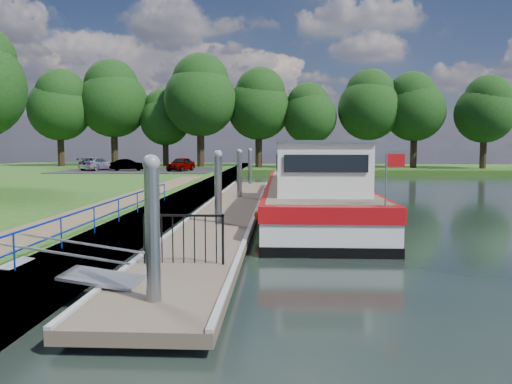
{
  "coord_description": "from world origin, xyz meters",
  "views": [
    {
      "loc": [
        2.21,
        -8.89,
        3.09
      ],
      "look_at": [
        1.29,
        9.38,
        1.4
      ],
      "focal_mm": 35.0,
      "sensor_mm": 36.0,
      "label": 1
    }
  ],
  "objects_px": {
    "barge": "(310,188)",
    "car_b": "(128,165)",
    "car_a": "(181,164)",
    "pontoon": "(231,212)",
    "car_c": "(97,164)"
  },
  "relations": [
    {
      "from": "barge",
      "to": "car_b",
      "type": "bearing_deg",
      "value": 126.04
    },
    {
      "from": "barge",
      "to": "car_a",
      "type": "height_order",
      "value": "barge"
    },
    {
      "from": "pontoon",
      "to": "car_c",
      "type": "distance_m",
      "value": 28.4
    },
    {
      "from": "car_a",
      "to": "car_b",
      "type": "bearing_deg",
      "value": -167.67
    },
    {
      "from": "pontoon",
      "to": "car_c",
      "type": "bearing_deg",
      "value": 122.06
    },
    {
      "from": "car_a",
      "to": "car_b",
      "type": "relative_size",
      "value": 1.13
    },
    {
      "from": "barge",
      "to": "car_a",
      "type": "distance_m",
      "value": 23.54
    },
    {
      "from": "barge",
      "to": "pontoon",
      "type": "bearing_deg",
      "value": -149.86
    },
    {
      "from": "barge",
      "to": "car_c",
      "type": "relative_size",
      "value": 5.19
    },
    {
      "from": "barge",
      "to": "car_a",
      "type": "xyz_separation_m",
      "value": [
        -10.51,
        21.06,
        0.37
      ]
    },
    {
      "from": "barge",
      "to": "car_b",
      "type": "xyz_separation_m",
      "value": [
        -15.45,
        21.23,
        0.28
      ]
    },
    {
      "from": "pontoon",
      "to": "barge",
      "type": "xyz_separation_m",
      "value": [
        3.6,
        2.09,
        0.9
      ]
    },
    {
      "from": "pontoon",
      "to": "car_b",
      "type": "height_order",
      "value": "car_b"
    },
    {
      "from": "car_a",
      "to": "car_b",
      "type": "height_order",
      "value": "car_a"
    },
    {
      "from": "car_a",
      "to": "barge",
      "type": "bearing_deg",
      "value": -49.13
    }
  ]
}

